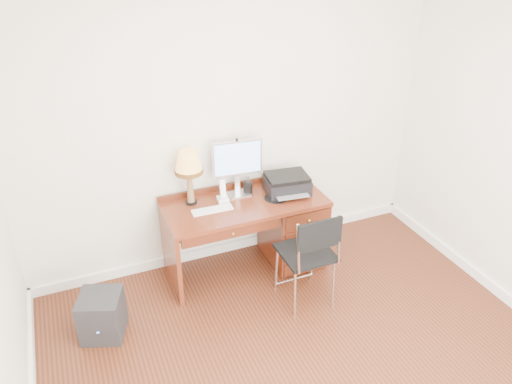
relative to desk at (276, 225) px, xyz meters
name	(u,v)px	position (x,y,z in m)	size (l,w,h in m)	color
ground	(312,370)	(-0.32, -1.40, -0.41)	(4.00, 4.00, 0.00)	#3B190D
room_shell	(278,313)	(-0.32, -0.77, -0.36)	(4.00, 4.00, 4.00)	silver
desk	(276,225)	(0.00, 0.00, 0.00)	(1.50, 0.67, 0.75)	maroon
monitor	(237,161)	(-0.33, 0.17, 0.68)	(0.47, 0.17, 0.54)	silver
keyboard	(212,210)	(-0.65, -0.03, 0.34)	(0.37, 0.11, 0.01)	white
mouse_pad	(276,197)	(-0.03, -0.05, 0.35)	(0.22, 0.22, 0.04)	black
printer	(287,184)	(0.12, 0.03, 0.43)	(0.44, 0.36, 0.18)	black
leg_lamp	(188,165)	(-0.79, 0.17, 0.72)	(0.26, 0.26, 0.52)	black
phone	(223,195)	(-0.50, 0.08, 0.40)	(0.11, 0.11, 0.21)	white
pen_cup	(248,188)	(-0.23, 0.14, 0.39)	(0.09, 0.09, 0.11)	black
chair	(310,250)	(0.00, -0.69, 0.16)	(0.44, 0.45, 0.94)	black
equipment_box	(102,315)	(-1.74, -0.38, -0.22)	(0.33, 0.33, 0.39)	black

